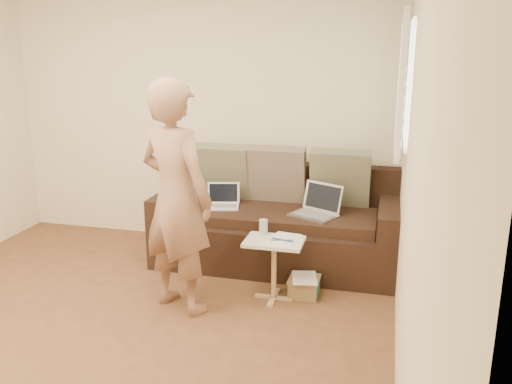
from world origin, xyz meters
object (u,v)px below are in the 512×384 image
at_px(side_table, 274,270).
at_px(drinking_glass, 263,227).
at_px(laptop_silver, 313,216).
at_px(laptop_white, 223,208).
at_px(striped_box, 304,286).
at_px(sofa, 276,219).
at_px(person, 176,198).

relative_size(side_table, drinking_glass, 4.21).
bearing_deg(drinking_glass, laptop_silver, 57.05).
xyz_separation_m(laptop_white, striped_box, (0.87, -0.56, -0.44)).
height_order(laptop_white, drinking_glass, laptop_white).
bearing_deg(laptop_silver, striped_box, -62.20).
height_order(sofa, drinking_glass, sofa).
xyz_separation_m(laptop_white, drinking_glass, (0.53, -0.56, 0.04)).
relative_size(laptop_white, striped_box, 1.20).
distance_m(sofa, drinking_glass, 0.65).
bearing_deg(drinking_glass, laptop_white, 133.09).
relative_size(person, side_table, 3.52).
relative_size(sofa, drinking_glass, 18.33).
xyz_separation_m(person, side_table, (0.68, 0.31, -0.64)).
xyz_separation_m(side_table, striped_box, (0.23, 0.12, -0.17)).
xyz_separation_m(laptop_silver, striped_box, (0.01, -0.51, -0.44)).
relative_size(person, drinking_glass, 14.82).
height_order(sofa, person, person).
bearing_deg(laptop_silver, drinking_glass, -96.47).
xyz_separation_m(person, drinking_glass, (0.57, 0.42, -0.32)).
height_order(sofa, laptop_white, sofa).
bearing_deg(drinking_glass, striped_box, 0.26).
bearing_deg(laptop_white, side_table, -60.43).
bearing_deg(side_table, drinking_glass, 135.02).
relative_size(sofa, side_table, 4.36).
xyz_separation_m(sofa, drinking_glass, (0.03, -0.64, 0.14)).
distance_m(laptop_white, person, 1.06).
xyz_separation_m(sofa, laptop_white, (-0.50, -0.07, 0.10)).
relative_size(sofa, laptop_white, 7.32).
xyz_separation_m(laptop_silver, person, (-0.90, -0.94, 0.37)).
bearing_deg(drinking_glass, person, -143.18).
bearing_deg(side_table, laptop_silver, 70.85).
relative_size(laptop_silver, laptop_white, 1.30).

